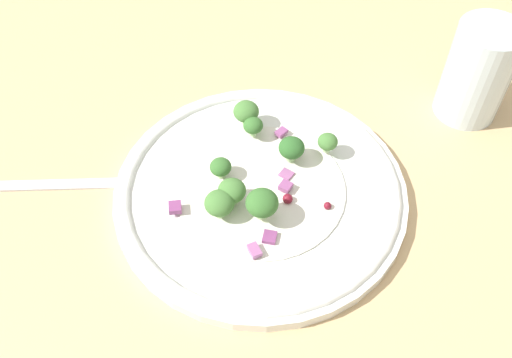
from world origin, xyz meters
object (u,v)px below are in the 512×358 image
(plate, at_px, (256,191))
(broccoli_floret_2, at_px, (264,203))
(fork, at_px, (76,183))
(water_glass, at_px, (478,72))
(broccoli_floret_0, at_px, (232,189))
(broccoli_floret_1, at_px, (221,167))

(plate, xyz_separation_m, broccoli_floret_2, (-0.01, 0.04, 0.03))
(fork, bearing_deg, water_glass, -167.07)
(broccoli_floret_0, bearing_deg, fork, -12.23)
(broccoli_floret_0, distance_m, broccoli_floret_1, 0.03)
(fork, bearing_deg, broccoli_floret_0, 167.77)
(water_glass, bearing_deg, plate, 26.02)
(broccoli_floret_0, bearing_deg, plate, -148.09)
(broccoli_floret_1, height_order, broccoli_floret_2, broccoli_floret_2)
(broccoli_floret_2, bearing_deg, fork, -16.80)
(plate, xyz_separation_m, water_glass, (-0.23, -0.11, 0.04))
(broccoli_floret_0, relative_size, broccoli_floret_2, 0.88)
(broccoli_floret_1, bearing_deg, fork, -1.62)
(plate, relative_size, broccoli_floret_0, 10.64)
(plate, xyz_separation_m, broccoli_floret_0, (0.02, 0.01, 0.02))
(broccoli_floret_2, xyz_separation_m, water_glass, (-0.23, -0.15, 0.02))
(broccoli_floret_2, relative_size, fork, 0.16)
(plate, bearing_deg, fork, -6.28)
(broccoli_floret_1, height_order, fork, broccoli_floret_1)
(plate, height_order, broccoli_floret_2, broccoli_floret_2)
(broccoli_floret_0, height_order, broccoli_floret_2, broccoli_floret_2)
(plate, relative_size, fork, 1.50)
(broccoli_floret_2, relative_size, water_glass, 0.28)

